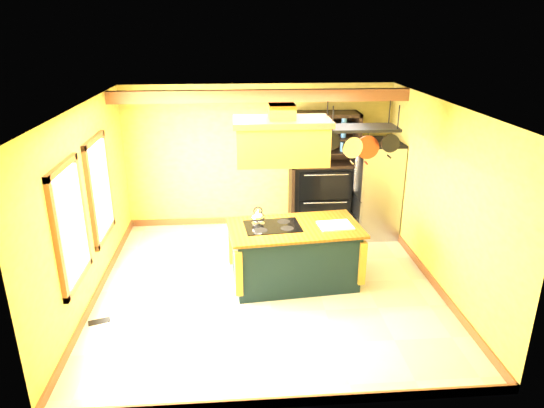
{
  "coord_description": "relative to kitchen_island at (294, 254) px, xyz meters",
  "views": [
    {
      "loc": [
        -0.44,
        -6.42,
        3.7
      ],
      "look_at": [
        0.08,
        0.3,
        1.2
      ],
      "focal_mm": 32.0,
      "sensor_mm": 36.0,
      "label": 1
    }
  ],
  "objects": [
    {
      "name": "wall_right",
      "position": [
        2.1,
        -0.08,
        0.88
      ],
      "size": [
        0.02,
        5.0,
        2.7
      ],
      "primitive_type": "cube",
      "color": "#D7BB4E",
      "rests_on": "floor"
    },
    {
      "name": "wall_front",
      "position": [
        -0.4,
        -2.58,
        0.88
      ],
      "size": [
        5.0,
        0.02,
        2.7
      ],
      "primitive_type": "cube",
      "color": "#D7BB4E",
      "rests_on": "floor"
    },
    {
      "name": "floor_register",
      "position": [
        -2.7,
        -0.86,
        -0.46
      ],
      "size": [
        0.3,
        0.2,
        0.01
      ],
      "primitive_type": "cube",
      "rotation": [
        0.0,
        0.0,
        0.32
      ],
      "color": "black",
      "rests_on": "floor"
    },
    {
      "name": "kitchen_island",
      "position": [
        0.0,
        0.0,
        0.0
      ],
      "size": [
        2.03,
        1.26,
        1.11
      ],
      "rotation": [
        0.0,
        0.0,
        0.1
      ],
      "color": "black",
      "rests_on": "floor"
    },
    {
      "name": "range_hood",
      "position": [
        -0.2,
        -0.0,
        1.76
      ],
      "size": [
        1.32,
        0.75,
        0.8
      ],
      "color": "#B67E2D",
      "rests_on": "ceiling"
    },
    {
      "name": "hutch",
      "position": [
        0.8,
        2.18,
        0.39
      ],
      "size": [
        1.25,
        0.57,
        2.21
      ],
      "color": "black",
      "rests_on": "floor"
    },
    {
      "name": "refrigerator",
      "position": [
        1.71,
        1.76,
        0.37
      ],
      "size": [
        0.75,
        0.88,
        1.72
      ],
      "color": "#9C9EA4",
      "rests_on": "floor"
    },
    {
      "name": "window_far",
      "position": [
        -2.86,
        0.52,
        0.93
      ],
      "size": [
        0.06,
        1.06,
        1.56
      ],
      "color": "brown",
      "rests_on": "wall_left"
    },
    {
      "name": "pot_rack",
      "position": [
        0.91,
        0.0,
        1.8
      ],
      "size": [
        1.05,
        0.49,
        0.8
      ],
      "color": "black",
      "rests_on": "ceiling"
    },
    {
      "name": "ceiling_beam",
      "position": [
        -0.4,
        1.62,
        2.12
      ],
      "size": [
        5.0,
        0.15,
        0.2
      ],
      "primitive_type": "cube",
      "color": "brown",
      "rests_on": "ceiling"
    },
    {
      "name": "wall_back",
      "position": [
        -0.4,
        2.42,
        0.88
      ],
      "size": [
        5.0,
        0.02,
        2.7
      ],
      "primitive_type": "cube",
      "color": "#D7BB4E",
      "rests_on": "floor"
    },
    {
      "name": "floor",
      "position": [
        -0.4,
        -0.08,
        -0.47
      ],
      "size": [
        5.0,
        5.0,
        0.0
      ],
      "primitive_type": "plane",
      "color": "beige",
      "rests_on": "ground"
    },
    {
      "name": "wall_left",
      "position": [
        -2.9,
        -0.08,
        0.88
      ],
      "size": [
        0.02,
        5.0,
        2.7
      ],
      "primitive_type": "cube",
      "color": "#D7BB4E",
      "rests_on": "floor"
    },
    {
      "name": "ceiling",
      "position": [
        -0.4,
        -0.08,
        2.23
      ],
      "size": [
        5.0,
        5.0,
        0.0
      ],
      "primitive_type": "plane",
      "rotation": [
        3.14,
        0.0,
        0.0
      ],
      "color": "white",
      "rests_on": "wall_back"
    },
    {
      "name": "window_near",
      "position": [
        -2.86,
        -0.88,
        0.93
      ],
      "size": [
        0.06,
        1.06,
        1.56
      ],
      "color": "brown",
      "rests_on": "wall_left"
    }
  ]
}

